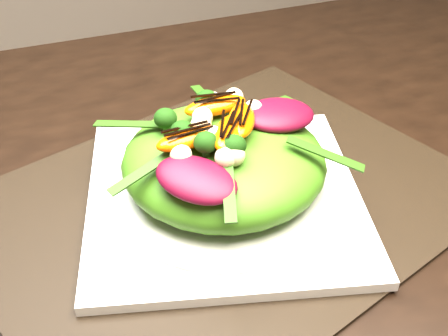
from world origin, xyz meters
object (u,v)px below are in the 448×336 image
object	(u,v)px
plate_base	(224,196)
lettuce_mound	(224,161)
salad_bowl	(224,186)
orange_segment	(196,119)
dining_table	(325,174)
placemat	(224,202)

from	to	relation	value
plate_base	lettuce_mound	distance (m)	0.05
salad_bowl	orange_segment	xyz separation A→B (m)	(-0.02, 0.02, 0.08)
dining_table	placemat	distance (m)	0.15
dining_table	salad_bowl	size ratio (longest dim) A/B	6.67
salad_bowl	dining_table	bearing A→B (deg)	11.42
dining_table	placemat	size ratio (longest dim) A/B	3.09
dining_table	salad_bowl	world-z (taller)	dining_table
dining_table	placemat	xyz separation A→B (m)	(-0.14, -0.03, 0.02)
placemat	plate_base	bearing A→B (deg)	0.00
salad_bowl	lettuce_mound	distance (m)	0.03
placemat	salad_bowl	xyz separation A→B (m)	(0.00, 0.00, 0.02)
plate_base	orange_segment	bearing A→B (deg)	134.05
lettuce_mound	placemat	bearing A→B (deg)	0.00
plate_base	orange_segment	distance (m)	0.10
placemat	orange_segment	world-z (taller)	orange_segment
lettuce_mound	orange_segment	xyz separation A→B (m)	(-0.02, 0.02, 0.04)
placemat	lettuce_mound	distance (m)	0.05
placemat	orange_segment	distance (m)	0.10
dining_table	lettuce_mound	size ratio (longest dim) A/B	7.54
dining_table	salad_bowl	xyz separation A→B (m)	(-0.14, -0.03, 0.04)
plate_base	placemat	bearing A→B (deg)	0.00
orange_segment	plate_base	bearing A→B (deg)	-45.95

